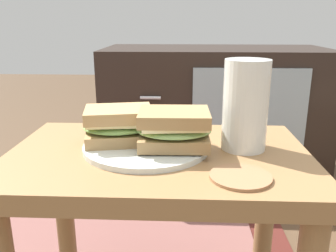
{
  "coord_description": "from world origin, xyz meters",
  "views": [
    {
      "loc": [
        0.05,
        -0.61,
        0.69
      ],
      "look_at": [
        0.02,
        0.0,
        0.51
      ],
      "focal_mm": 37.61,
      "sensor_mm": 36.0,
      "label": 1
    }
  ],
  "objects_px": {
    "sandwich_front": "(119,125)",
    "beer_glass": "(245,106)",
    "plate": "(146,146)",
    "tv_cabinet": "(213,113)",
    "sandwich_back": "(174,128)",
    "coaster": "(241,177)"
  },
  "relations": [
    {
      "from": "tv_cabinet",
      "to": "beer_glass",
      "type": "distance_m",
      "value": 0.96
    },
    {
      "from": "plate",
      "to": "sandwich_back",
      "type": "height_order",
      "value": "sandwich_back"
    },
    {
      "from": "beer_glass",
      "to": "sandwich_back",
      "type": "bearing_deg",
      "value": -169.99
    },
    {
      "from": "plate",
      "to": "beer_glass",
      "type": "height_order",
      "value": "beer_glass"
    },
    {
      "from": "tv_cabinet",
      "to": "coaster",
      "type": "distance_m",
      "value": 1.07
    },
    {
      "from": "tv_cabinet",
      "to": "plate",
      "type": "relative_size",
      "value": 4.04
    },
    {
      "from": "beer_glass",
      "to": "coaster",
      "type": "bearing_deg",
      "value": -100.21
    },
    {
      "from": "coaster",
      "to": "plate",
      "type": "bearing_deg",
      "value": 142.22
    },
    {
      "from": "beer_glass",
      "to": "coaster",
      "type": "distance_m",
      "value": 0.16
    },
    {
      "from": "sandwich_back",
      "to": "sandwich_front",
      "type": "bearing_deg",
      "value": 168.28
    },
    {
      "from": "beer_glass",
      "to": "coaster",
      "type": "height_order",
      "value": "beer_glass"
    },
    {
      "from": "sandwich_front",
      "to": "beer_glass",
      "type": "height_order",
      "value": "beer_glass"
    },
    {
      "from": "tv_cabinet",
      "to": "plate",
      "type": "bearing_deg",
      "value": -102.41
    },
    {
      "from": "plate",
      "to": "coaster",
      "type": "distance_m",
      "value": 0.2
    },
    {
      "from": "plate",
      "to": "sandwich_back",
      "type": "relative_size",
      "value": 1.71
    },
    {
      "from": "beer_glass",
      "to": "plate",
      "type": "bearing_deg",
      "value": -176.24
    },
    {
      "from": "tv_cabinet",
      "to": "beer_glass",
      "type": "xyz_separation_m",
      "value": [
        -0.02,
        -0.92,
        0.25
      ]
    },
    {
      "from": "sandwich_back",
      "to": "beer_glass",
      "type": "height_order",
      "value": "beer_glass"
    },
    {
      "from": "sandwich_back",
      "to": "tv_cabinet",
      "type": "bearing_deg",
      "value": 80.84
    },
    {
      "from": "tv_cabinet",
      "to": "sandwich_front",
      "type": "relative_size",
      "value": 6.35
    },
    {
      "from": "sandwich_front",
      "to": "sandwich_back",
      "type": "xyz_separation_m",
      "value": [
        0.11,
        -0.02,
        0.0
      ]
    },
    {
      "from": "sandwich_front",
      "to": "beer_glass",
      "type": "bearing_deg",
      "value": 0.26
    }
  ]
}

